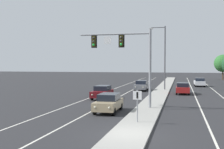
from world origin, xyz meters
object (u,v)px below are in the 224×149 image
at_px(overhead_signal_mast, 127,52).
at_px(tree_far_right_b, 223,63).
at_px(car_oncoming_tan, 109,103).
at_px(car_oncoming_grey, 142,85).
at_px(median_sign_post, 137,101).
at_px(street_lamp_median, 163,54).
at_px(car_receding_red, 183,88).
at_px(car_receding_white, 199,82).
at_px(car_oncoming_darkred, 102,92).

xyz_separation_m(overhead_signal_mast, tree_far_right_b, (15.70, 54.65, -0.93)).
distance_m(overhead_signal_mast, tree_far_right_b, 56.87).
xyz_separation_m(overhead_signal_mast, car_oncoming_tan, (-1.16, -2.39, -4.49)).
relative_size(overhead_signal_mast, tree_far_right_b, 1.07).
bearing_deg(overhead_signal_mast, car_oncoming_grey, 93.33).
bearing_deg(median_sign_post, overhead_signal_mast, 106.38).
relative_size(overhead_signal_mast, street_lamp_median, 0.72).
bearing_deg(car_oncoming_grey, car_receding_red, -31.01).
bearing_deg(car_oncoming_tan, median_sign_post, -54.40).
bearing_deg(car_receding_white, street_lamp_median, -122.06).
height_order(median_sign_post, street_lamp_median, street_lamp_median).
relative_size(car_oncoming_tan, car_receding_red, 1.00).
relative_size(street_lamp_median, car_receding_white, 2.22).
xyz_separation_m(overhead_signal_mast, car_receding_red, (5.17, 14.62, -4.49)).
distance_m(overhead_signal_mast, median_sign_post, 8.01).
distance_m(overhead_signal_mast, car_oncoming_darkred, 9.03).
bearing_deg(car_oncoming_grey, car_oncoming_tan, -90.26).
bearing_deg(car_oncoming_tan, car_receding_white, 73.52).
height_order(overhead_signal_mast, tree_far_right_b, overhead_signal_mast).
xyz_separation_m(car_oncoming_grey, tree_far_right_b, (16.77, 36.28, 3.56)).
distance_m(car_oncoming_tan, car_receding_red, 18.15).
relative_size(street_lamp_median, car_receding_red, 2.23).
relative_size(median_sign_post, car_oncoming_darkred, 0.49).
bearing_deg(overhead_signal_mast, car_receding_red, 70.53).
xyz_separation_m(street_lamp_median, car_receding_white, (6.08, 9.71, -4.97)).
distance_m(car_oncoming_darkred, tree_far_right_b, 52.13).
distance_m(street_lamp_median, car_oncoming_tan, 22.95).
height_order(car_oncoming_tan, tree_far_right_b, tree_far_right_b).
height_order(median_sign_post, car_receding_white, median_sign_post).
distance_m(median_sign_post, car_receding_white, 36.83).
distance_m(median_sign_post, street_lamp_median, 26.90).
relative_size(car_oncoming_tan, car_oncoming_grey, 1.00).
xyz_separation_m(car_oncoming_darkred, car_receding_white, (12.49, 22.87, 0.00)).
xyz_separation_m(median_sign_post, car_receding_red, (3.17, 21.43, -0.77)).
bearing_deg(car_oncoming_grey, overhead_signal_mast, -86.67).
distance_m(car_oncoming_grey, car_receding_red, 7.28).
bearing_deg(car_oncoming_darkred, overhead_signal_mast, -57.44).
bearing_deg(car_receding_red, car_receding_white, 78.22).
xyz_separation_m(median_sign_post, car_oncoming_tan, (-3.16, 4.42, -0.77)).
relative_size(median_sign_post, car_receding_white, 0.49).
distance_m(car_receding_red, tree_far_right_b, 41.55).
xyz_separation_m(median_sign_post, car_oncoming_grey, (-3.07, 25.17, -0.77)).
relative_size(car_receding_red, car_receding_white, 0.99).
height_order(car_oncoming_darkred, car_receding_red, same).
bearing_deg(street_lamp_median, overhead_signal_mast, -96.30).
bearing_deg(car_oncoming_darkred, car_oncoming_tan, -71.24).
distance_m(car_oncoming_grey, car_receding_white, 14.51).
relative_size(overhead_signal_mast, car_oncoming_tan, 1.60).
distance_m(car_oncoming_darkred, car_receding_red, 12.34).
relative_size(overhead_signal_mast, car_receding_red, 1.61).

